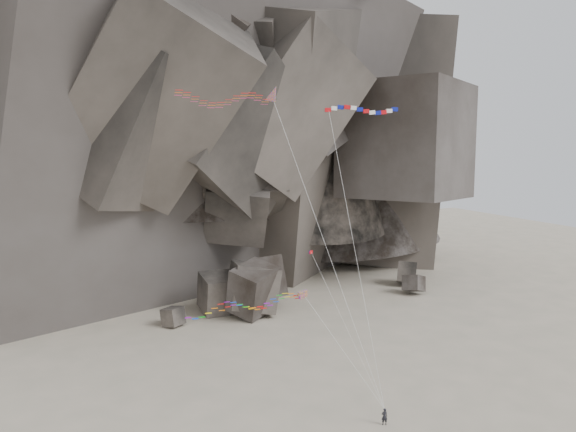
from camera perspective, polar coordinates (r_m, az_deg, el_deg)
name	(u,v)px	position (r m, az deg, el deg)	size (l,w,h in m)	color
ground	(307,404)	(61.62, 1.95, -18.52)	(260.00, 260.00, 0.00)	#A79987
headland	(160,68)	(122.99, -12.87, 14.41)	(110.00, 70.00, 84.00)	#554D46
boulder_field	(247,292)	(91.01, -4.23, -7.75)	(80.01, 17.53, 9.00)	#47423F
kite_flyer	(384,415)	(58.02, 9.77, -19.33)	(0.67, 0.45, 1.92)	black
delta_kite	(221,98)	(53.67, -6.86, 11.82)	(17.85, 8.97, 30.89)	red
banner_kite	(362,113)	(61.35, 7.53, 10.36)	(7.50, 11.41, 29.42)	red
parafoil_kite	(242,305)	(53.72, -4.67, -9.01)	(18.04, 6.29, 11.22)	#DBA30C
pennant_kite	(324,280)	(60.39, 3.67, -6.52)	(2.63, 11.48, 13.69)	red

